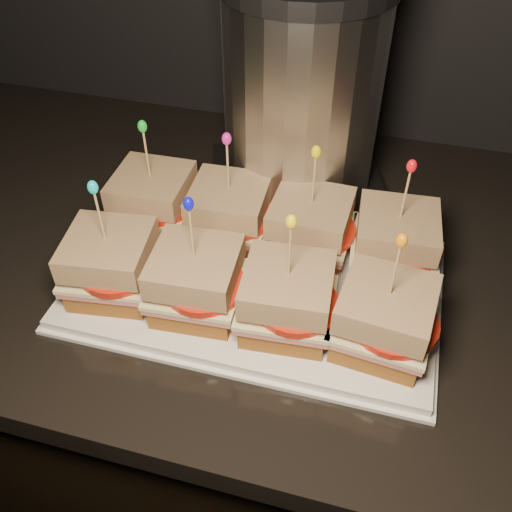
# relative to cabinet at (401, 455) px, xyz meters

# --- Properties ---
(cabinet) EXTENTS (2.35, 0.66, 0.90)m
(cabinet) POSITION_rel_cabinet_xyz_m (0.00, 0.00, 0.00)
(cabinet) COLOR black
(cabinet) RESTS_ON ground
(granite_slab) EXTENTS (2.39, 0.70, 0.04)m
(granite_slab) POSITION_rel_cabinet_xyz_m (0.00, 0.00, 0.47)
(granite_slab) COLOR black
(granite_slab) RESTS_ON cabinet
(platter) EXTENTS (0.46, 0.29, 0.02)m
(platter) POSITION_rel_cabinet_xyz_m (-0.27, -0.09, 0.49)
(platter) COLOR white
(platter) RESTS_ON granite_slab
(platter_rim) EXTENTS (0.48, 0.30, 0.01)m
(platter_rim) POSITION_rel_cabinet_xyz_m (-0.27, -0.09, 0.49)
(platter_rim) COLOR white
(platter_rim) RESTS_ON granite_slab
(sandwich_0_bread_bot) EXTENTS (0.10, 0.10, 0.03)m
(sandwich_0_bread_bot) POSITION_rel_cabinet_xyz_m (-0.43, -0.02, 0.52)
(sandwich_0_bread_bot) COLOR #593511
(sandwich_0_bread_bot) RESTS_ON platter
(sandwich_0_ham) EXTENTS (0.11, 0.11, 0.01)m
(sandwich_0_ham) POSITION_rel_cabinet_xyz_m (-0.43, -0.02, 0.53)
(sandwich_0_ham) COLOR #CA5E5E
(sandwich_0_ham) RESTS_ON sandwich_0_bread_bot
(sandwich_0_cheese) EXTENTS (0.11, 0.11, 0.01)m
(sandwich_0_cheese) POSITION_rel_cabinet_xyz_m (-0.43, -0.02, 0.54)
(sandwich_0_cheese) COLOR beige
(sandwich_0_cheese) RESTS_ON sandwich_0_ham
(sandwich_0_tomato) EXTENTS (0.10, 0.10, 0.01)m
(sandwich_0_tomato) POSITION_rel_cabinet_xyz_m (-0.42, -0.03, 0.55)
(sandwich_0_tomato) COLOR red
(sandwich_0_tomato) RESTS_ON sandwich_0_cheese
(sandwich_0_bread_top) EXTENTS (0.10, 0.10, 0.03)m
(sandwich_0_bread_top) POSITION_rel_cabinet_xyz_m (-0.43, -0.02, 0.57)
(sandwich_0_bread_top) COLOR #673014
(sandwich_0_bread_top) RESTS_ON sandwich_0_tomato
(sandwich_0_pick) EXTENTS (0.00, 0.00, 0.09)m
(sandwich_0_pick) POSITION_rel_cabinet_xyz_m (-0.43, -0.02, 0.62)
(sandwich_0_pick) COLOR tan
(sandwich_0_pick) RESTS_ON sandwich_0_bread_top
(sandwich_0_frill) EXTENTS (0.01, 0.01, 0.02)m
(sandwich_0_frill) POSITION_rel_cabinet_xyz_m (-0.43, -0.02, 0.66)
(sandwich_0_frill) COLOR green
(sandwich_0_frill) RESTS_ON sandwich_0_pick
(sandwich_1_bread_bot) EXTENTS (0.10, 0.10, 0.03)m
(sandwich_1_bread_bot) POSITION_rel_cabinet_xyz_m (-0.32, -0.02, 0.52)
(sandwich_1_bread_bot) COLOR #593511
(sandwich_1_bread_bot) RESTS_ON platter
(sandwich_1_ham) EXTENTS (0.11, 0.11, 0.01)m
(sandwich_1_ham) POSITION_rel_cabinet_xyz_m (-0.32, -0.02, 0.53)
(sandwich_1_ham) COLOR #CA5E5E
(sandwich_1_ham) RESTS_ON sandwich_1_bread_bot
(sandwich_1_cheese) EXTENTS (0.11, 0.11, 0.01)m
(sandwich_1_cheese) POSITION_rel_cabinet_xyz_m (-0.32, -0.02, 0.54)
(sandwich_1_cheese) COLOR beige
(sandwich_1_cheese) RESTS_ON sandwich_1_ham
(sandwich_1_tomato) EXTENTS (0.10, 0.10, 0.01)m
(sandwich_1_tomato) POSITION_rel_cabinet_xyz_m (-0.31, -0.03, 0.55)
(sandwich_1_tomato) COLOR red
(sandwich_1_tomato) RESTS_ON sandwich_1_cheese
(sandwich_1_bread_top) EXTENTS (0.10, 0.10, 0.03)m
(sandwich_1_bread_top) POSITION_rel_cabinet_xyz_m (-0.32, -0.02, 0.57)
(sandwich_1_bread_top) COLOR #673014
(sandwich_1_bread_top) RESTS_ON sandwich_1_tomato
(sandwich_1_pick) EXTENTS (0.00, 0.00, 0.09)m
(sandwich_1_pick) POSITION_rel_cabinet_xyz_m (-0.32, -0.02, 0.62)
(sandwich_1_pick) COLOR tan
(sandwich_1_pick) RESTS_ON sandwich_1_bread_top
(sandwich_1_frill) EXTENTS (0.01, 0.01, 0.02)m
(sandwich_1_frill) POSITION_rel_cabinet_xyz_m (-0.32, -0.02, 0.66)
(sandwich_1_frill) COLOR #CB1C94
(sandwich_1_frill) RESTS_ON sandwich_1_pick
(sandwich_2_bread_bot) EXTENTS (0.10, 0.10, 0.03)m
(sandwich_2_bread_bot) POSITION_rel_cabinet_xyz_m (-0.21, -0.02, 0.52)
(sandwich_2_bread_bot) COLOR #593511
(sandwich_2_bread_bot) RESTS_ON platter
(sandwich_2_ham) EXTENTS (0.11, 0.11, 0.01)m
(sandwich_2_ham) POSITION_rel_cabinet_xyz_m (-0.21, -0.02, 0.53)
(sandwich_2_ham) COLOR #CA5E5E
(sandwich_2_ham) RESTS_ON sandwich_2_bread_bot
(sandwich_2_cheese) EXTENTS (0.11, 0.11, 0.01)m
(sandwich_2_cheese) POSITION_rel_cabinet_xyz_m (-0.21, -0.02, 0.54)
(sandwich_2_cheese) COLOR beige
(sandwich_2_cheese) RESTS_ON sandwich_2_ham
(sandwich_2_tomato) EXTENTS (0.10, 0.10, 0.01)m
(sandwich_2_tomato) POSITION_rel_cabinet_xyz_m (-0.20, -0.03, 0.55)
(sandwich_2_tomato) COLOR red
(sandwich_2_tomato) RESTS_ON sandwich_2_cheese
(sandwich_2_bread_top) EXTENTS (0.10, 0.10, 0.03)m
(sandwich_2_bread_top) POSITION_rel_cabinet_xyz_m (-0.21, -0.02, 0.57)
(sandwich_2_bread_top) COLOR #673014
(sandwich_2_bread_top) RESTS_ON sandwich_2_tomato
(sandwich_2_pick) EXTENTS (0.00, 0.00, 0.09)m
(sandwich_2_pick) POSITION_rel_cabinet_xyz_m (-0.21, -0.02, 0.62)
(sandwich_2_pick) COLOR tan
(sandwich_2_pick) RESTS_ON sandwich_2_bread_top
(sandwich_2_frill) EXTENTS (0.01, 0.01, 0.02)m
(sandwich_2_frill) POSITION_rel_cabinet_xyz_m (-0.21, -0.02, 0.66)
(sandwich_2_frill) COLOR yellow
(sandwich_2_frill) RESTS_ON sandwich_2_pick
(sandwich_3_bread_bot) EXTENTS (0.10, 0.10, 0.03)m
(sandwich_3_bread_bot) POSITION_rel_cabinet_xyz_m (-0.10, -0.02, 0.52)
(sandwich_3_bread_bot) COLOR #593511
(sandwich_3_bread_bot) RESTS_ON platter
(sandwich_3_ham) EXTENTS (0.11, 0.11, 0.01)m
(sandwich_3_ham) POSITION_rel_cabinet_xyz_m (-0.10, -0.02, 0.53)
(sandwich_3_ham) COLOR #CA5E5E
(sandwich_3_ham) RESTS_ON sandwich_3_bread_bot
(sandwich_3_cheese) EXTENTS (0.12, 0.11, 0.01)m
(sandwich_3_cheese) POSITION_rel_cabinet_xyz_m (-0.10, -0.02, 0.54)
(sandwich_3_cheese) COLOR beige
(sandwich_3_cheese) RESTS_ON sandwich_3_ham
(sandwich_3_tomato) EXTENTS (0.10, 0.10, 0.01)m
(sandwich_3_tomato) POSITION_rel_cabinet_xyz_m (-0.09, -0.03, 0.55)
(sandwich_3_tomato) COLOR red
(sandwich_3_tomato) RESTS_ON sandwich_3_cheese
(sandwich_3_bread_top) EXTENTS (0.11, 0.11, 0.03)m
(sandwich_3_bread_top) POSITION_rel_cabinet_xyz_m (-0.10, -0.02, 0.57)
(sandwich_3_bread_top) COLOR #673014
(sandwich_3_bread_top) RESTS_ON sandwich_3_tomato
(sandwich_3_pick) EXTENTS (0.00, 0.00, 0.09)m
(sandwich_3_pick) POSITION_rel_cabinet_xyz_m (-0.10, -0.02, 0.62)
(sandwich_3_pick) COLOR tan
(sandwich_3_pick) RESTS_ON sandwich_3_bread_top
(sandwich_3_frill) EXTENTS (0.01, 0.01, 0.02)m
(sandwich_3_frill) POSITION_rel_cabinet_xyz_m (-0.10, -0.02, 0.66)
(sandwich_3_frill) COLOR red
(sandwich_3_frill) RESTS_ON sandwich_3_pick
(sandwich_4_bread_bot) EXTENTS (0.11, 0.11, 0.03)m
(sandwich_4_bread_bot) POSITION_rel_cabinet_xyz_m (-0.43, -0.16, 0.52)
(sandwich_4_bread_bot) COLOR #593511
(sandwich_4_bread_bot) RESTS_ON platter
(sandwich_4_ham) EXTENTS (0.12, 0.12, 0.01)m
(sandwich_4_ham) POSITION_rel_cabinet_xyz_m (-0.43, -0.16, 0.53)
(sandwich_4_ham) COLOR #CA5E5E
(sandwich_4_ham) RESTS_ON sandwich_4_bread_bot
(sandwich_4_cheese) EXTENTS (0.12, 0.12, 0.01)m
(sandwich_4_cheese) POSITION_rel_cabinet_xyz_m (-0.43, -0.16, 0.54)
(sandwich_4_cheese) COLOR beige
(sandwich_4_cheese) RESTS_ON sandwich_4_ham
(sandwich_4_tomato) EXTENTS (0.10, 0.10, 0.01)m
(sandwich_4_tomato) POSITION_rel_cabinet_xyz_m (-0.42, -0.16, 0.55)
(sandwich_4_tomato) COLOR red
(sandwich_4_tomato) RESTS_ON sandwich_4_cheese
(sandwich_4_bread_top) EXTENTS (0.11, 0.11, 0.03)m
(sandwich_4_bread_top) POSITION_rel_cabinet_xyz_m (-0.43, -0.16, 0.57)
(sandwich_4_bread_top) COLOR #673014
(sandwich_4_bread_top) RESTS_ON sandwich_4_tomato
(sandwich_4_pick) EXTENTS (0.00, 0.00, 0.09)m
(sandwich_4_pick) POSITION_rel_cabinet_xyz_m (-0.43, -0.16, 0.62)
(sandwich_4_pick) COLOR tan
(sandwich_4_pick) RESTS_ON sandwich_4_bread_top
(sandwich_4_frill) EXTENTS (0.01, 0.01, 0.02)m
(sandwich_4_frill) POSITION_rel_cabinet_xyz_m (-0.43, -0.16, 0.66)
(sandwich_4_frill) COLOR #11BAC0
(sandwich_4_frill) RESTS_ON sandwich_4_pick
(sandwich_5_bread_bot) EXTENTS (0.10, 0.10, 0.03)m
(sandwich_5_bread_bot) POSITION_rel_cabinet_xyz_m (-0.32, -0.16, 0.52)
(sandwich_5_bread_bot) COLOR #593511
(sandwich_5_bread_bot) RESTS_ON platter
(sandwich_5_ham) EXTENTS (0.11, 0.11, 0.01)m
(sandwich_5_ham) POSITION_rel_cabinet_xyz_m (-0.32, -0.16, 0.53)
(sandwich_5_ham) COLOR #CA5E5E
(sandwich_5_ham) RESTS_ON sandwich_5_bread_bot
(sandwich_5_cheese) EXTENTS (0.12, 0.11, 0.01)m
(sandwich_5_cheese) POSITION_rel_cabinet_xyz_m (-0.32, -0.16, 0.54)
(sandwich_5_cheese) COLOR beige
(sandwich_5_cheese) RESTS_ON sandwich_5_ham
(sandwich_5_tomato) EXTENTS (0.10, 0.10, 0.01)m
(sandwich_5_tomato) POSITION_rel_cabinet_xyz_m (-0.31, -0.16, 0.55)
(sandwich_5_tomato) COLOR red
(sandwich_5_tomato) RESTS_ON sandwich_5_cheese
(sandwich_5_bread_top) EXTENTS (0.11, 0.11, 0.03)m
(sandwich_5_bread_top) POSITION_rel_cabinet_xyz_m (-0.32, -0.16, 0.57)
(sandwich_5_bread_top) COLOR #673014
(sandwich_5_bread_top) RESTS_ON sandwich_5_tomato
(sandwich_5_pick) EXTENTS (0.00, 0.00, 0.09)m
(sandwich_5_pick) POSITION_rel_cabinet_xyz_m (-0.32, -0.16, 0.62)
(sandwich_5_pick) COLOR tan
(sandwich_5_pick) RESTS_ON sandwich_5_bread_top
(sandwich_5_frill) EXTENTS (0.01, 0.01, 0.02)m
(sandwich_5_frill) POSITION_rel_cabinet_xyz_m (-0.32, -0.16, 0.66)
(sandwich_5_frill) COLOR #0B0ECF
(sandwich_5_frill) RESTS_ON sandwich_5_pick
(sandwich_6_bread_bot) EXTENTS (0.10, 0.10, 0.03)m
(sandwich_6_bread_bot) POSITION_rel_cabinet_xyz_m (-0.21, -0.16, 0.52)
(sandwich_6_bread_bot) COLOR #593511
(sandwich_6_bread_bot) RESTS_ON platter
(sandwich_6_ham) EXTENTS (0.11, 0.11, 0.01)m
(sandwich_6_ham) POSITION_rel_cabinet_xyz_m (-0.21, -0.16, 0.53)
(sandwich_6_ham) COLOR #CA5E5E
(sandwich_6_ham) RESTS_ON sandwich_6_bread_bot
(sandwich_6_cheese) EXTENTS (0.12, 0.11, 0.01)m
(sandwich_6_cheese) POSITION_rel_cabinet_xyz_m (-0.21, -0.16, 0.54)
(sandwich_6_cheese) COLOR beige
(sandwich_6_cheese) RESTS_ON sandwich_6_ham
(sandwich_6_tomato) EXTENTS (0.10, 0.10, 0.01)m
(sandwich_6_tomato) POSITION_rel_cabinet_xyz_m (-0.20, -0.16, 0.55)
(sandwich_6_tomato) COLOR red
(sandwich_6_tomato) RESTS_ON sandwich_6_cheese
(sandwich_6_bread_top) EXTENTS (0.11, 0.11, 0.03)m
(sandwich_6_bread_top) POSITION_rel_cabinet_xyz_m (-0.21, -0.16, 0.57)
(sandwich_6_bread_top) COLOR #673014
(sandwich_6_bread_top) RESTS_ON sandwich_6_tomato
(sandwich_6_pick) EXTENTS (0.00, 0.00, 0.09)m
(sandwich_6_pick) POSITION_rel_cabinet_xyz_m (-0.21, -0.16, 0.62)
(sandwich_6_pick) COLOR tan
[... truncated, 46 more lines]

